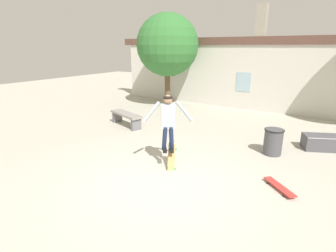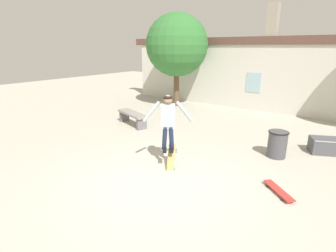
{
  "view_description": "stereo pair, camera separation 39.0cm",
  "coord_description": "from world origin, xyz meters",
  "px_view_note": "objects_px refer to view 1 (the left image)",
  "views": [
    {
      "loc": [
        2.94,
        -4.37,
        2.94
      ],
      "look_at": [
        -0.37,
        0.81,
        1.07
      ],
      "focal_mm": 28.0,
      "sensor_mm": 36.0,
      "label": 1
    },
    {
      "loc": [
        3.26,
        -4.15,
        2.94
      ],
      "look_at": [
        -0.37,
        0.81,
        1.07
      ],
      "focal_mm": 28.0,
      "sensor_mm": 36.0,
      "label": 2
    }
  ],
  "objects_px": {
    "skater": "(168,118)",
    "skateboard_resting": "(279,187)",
    "tree_left": "(167,45)",
    "trash_bin": "(273,141)",
    "skate_ledge": "(335,143)",
    "park_bench": "(126,117)",
    "skateboard_flipping": "(171,159)"
  },
  "relations": [
    {
      "from": "skater",
      "to": "skateboard_resting",
      "type": "height_order",
      "value": "skater"
    },
    {
      "from": "tree_left",
      "to": "skateboard_resting",
      "type": "distance_m",
      "value": 9.2
    },
    {
      "from": "trash_bin",
      "to": "skater",
      "type": "distance_m",
      "value": 3.18
    },
    {
      "from": "skate_ledge",
      "to": "skateboard_resting",
      "type": "bearing_deg",
      "value": -130.73
    },
    {
      "from": "park_bench",
      "to": "skate_ledge",
      "type": "bearing_deg",
      "value": 29.72
    },
    {
      "from": "park_bench",
      "to": "skateboard_resting",
      "type": "distance_m",
      "value": 6.2
    },
    {
      "from": "skater",
      "to": "trash_bin",
      "type": "bearing_deg",
      "value": 101.22
    },
    {
      "from": "skater",
      "to": "skateboard_flipping",
      "type": "xyz_separation_m",
      "value": [
        0.1,
        -0.01,
        -1.04
      ]
    },
    {
      "from": "trash_bin",
      "to": "tree_left",
      "type": "bearing_deg",
      "value": 147.52
    },
    {
      "from": "park_bench",
      "to": "trash_bin",
      "type": "bearing_deg",
      "value": 19.21
    },
    {
      "from": "trash_bin",
      "to": "skateboard_flipping",
      "type": "xyz_separation_m",
      "value": [
        -1.98,
        -2.26,
        -0.17
      ]
    },
    {
      "from": "skater",
      "to": "skateboard_flipping",
      "type": "height_order",
      "value": "skater"
    },
    {
      "from": "park_bench",
      "to": "trash_bin",
      "type": "relative_size",
      "value": 2.29
    },
    {
      "from": "tree_left",
      "to": "park_bench",
      "type": "xyz_separation_m",
      "value": [
        0.64,
        -3.93,
        -2.64
      ]
    },
    {
      "from": "tree_left",
      "to": "trash_bin",
      "type": "bearing_deg",
      "value": -32.48
    },
    {
      "from": "skater",
      "to": "skateboard_flipping",
      "type": "distance_m",
      "value": 1.04
    },
    {
      "from": "skater",
      "to": "skate_ledge",
      "type": "bearing_deg",
      "value": 98.9
    },
    {
      "from": "trash_bin",
      "to": "skateboard_resting",
      "type": "bearing_deg",
      "value": -73.88
    },
    {
      "from": "park_bench",
      "to": "skateboard_resting",
      "type": "height_order",
      "value": "park_bench"
    },
    {
      "from": "skater",
      "to": "skateboard_resting",
      "type": "bearing_deg",
      "value": 60.53
    },
    {
      "from": "skate_ledge",
      "to": "trash_bin",
      "type": "xyz_separation_m",
      "value": [
        -1.48,
        -1.3,
        0.17
      ]
    },
    {
      "from": "tree_left",
      "to": "skater",
      "type": "height_order",
      "value": "tree_left"
    },
    {
      "from": "skater",
      "to": "park_bench",
      "type": "bearing_deg",
      "value": -159.21
    },
    {
      "from": "trash_bin",
      "to": "skater",
      "type": "bearing_deg",
      "value": -132.64
    },
    {
      "from": "trash_bin",
      "to": "skate_ledge",
      "type": "bearing_deg",
      "value": 41.41
    },
    {
      "from": "park_bench",
      "to": "skate_ledge",
      "type": "xyz_separation_m",
      "value": [
        6.84,
        1.42,
        -0.14
      ]
    },
    {
      "from": "park_bench",
      "to": "skateboard_flipping",
      "type": "xyz_separation_m",
      "value": [
        3.38,
        -2.14,
        -0.14
      ]
    },
    {
      "from": "skate_ledge",
      "to": "skateboard_flipping",
      "type": "distance_m",
      "value": 4.96
    },
    {
      "from": "tree_left",
      "to": "park_bench",
      "type": "bearing_deg",
      "value": -80.82
    },
    {
      "from": "trash_bin",
      "to": "skateboard_flipping",
      "type": "distance_m",
      "value": 3.0
    },
    {
      "from": "trash_bin",
      "to": "skater",
      "type": "height_order",
      "value": "skater"
    },
    {
      "from": "trash_bin",
      "to": "skateboard_resting",
      "type": "xyz_separation_m",
      "value": [
        0.56,
        -1.94,
        -0.32
      ]
    }
  ]
}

